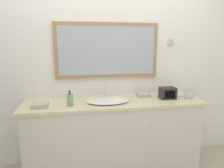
# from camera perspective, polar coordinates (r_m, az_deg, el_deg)

# --- Properties ---
(wall_back) EXTENTS (8.00, 0.18, 2.55)m
(wall_back) POSITION_cam_1_polar(r_m,az_deg,el_deg) (2.49, -0.65, 6.64)
(wall_back) COLOR white
(wall_back) RESTS_ON ground_plane
(vanity_counter) EXTENTS (2.02, 0.53, 0.85)m
(vanity_counter) POSITION_cam_1_polar(r_m,az_deg,el_deg) (2.44, 0.54, -14.41)
(vanity_counter) COLOR beige
(vanity_counter) RESTS_ON ground_plane
(sink_basin) EXTENTS (0.48, 0.36, 0.16)m
(sink_basin) POSITION_cam_1_polar(r_m,az_deg,el_deg) (2.25, -1.25, -4.66)
(sink_basin) COLOR white
(sink_basin) RESTS_ON vanity_counter
(soap_bottle) EXTENTS (0.06, 0.06, 0.17)m
(soap_bottle) POSITION_cam_1_polar(r_m,az_deg,el_deg) (2.14, -11.91, -4.45)
(soap_bottle) COLOR #709966
(soap_bottle) RESTS_ON vanity_counter
(appliance_box) EXTENTS (0.18, 0.13, 0.14)m
(appliance_box) POSITION_cam_1_polar(r_m,az_deg,el_deg) (2.46, 15.62, -2.51)
(appliance_box) COLOR black
(appliance_box) RESTS_ON vanity_counter
(picture_frame) EXTENTS (0.12, 0.01, 0.13)m
(picture_frame) POSITION_cam_1_polar(r_m,az_deg,el_deg) (2.51, 21.31, -2.67)
(picture_frame) COLOR #B2B2B7
(picture_frame) RESTS_ON vanity_counter
(hand_towel_near_sink) EXTENTS (0.16, 0.13, 0.05)m
(hand_towel_near_sink) POSITION_cam_1_polar(r_m,az_deg,el_deg) (2.19, -19.88, -5.74)
(hand_towel_near_sink) COLOR #B7A899
(hand_towel_near_sink) RESTS_ON vanity_counter
(hand_towel_far_corner) EXTENTS (0.16, 0.14, 0.04)m
(hand_towel_far_corner) POSITION_cam_1_polar(r_m,az_deg,el_deg) (2.51, 8.92, -3.07)
(hand_towel_far_corner) COLOR #B7A899
(hand_towel_far_corner) RESTS_ON vanity_counter
(metal_tray) EXTENTS (0.17, 0.13, 0.01)m
(metal_tray) POSITION_cam_1_polar(r_m,az_deg,el_deg) (2.65, 17.99, -3.03)
(metal_tray) COLOR silver
(metal_tray) RESTS_ON vanity_counter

